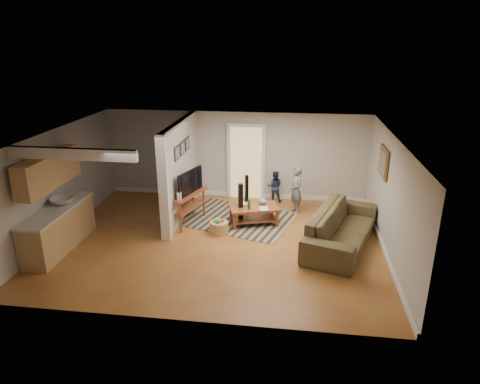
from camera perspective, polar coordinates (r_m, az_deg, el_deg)
name	(u,v)px	position (r m, az deg, el deg)	size (l,w,h in m)	color
ground	(218,241)	(10.01, -2.95, -6.50)	(7.50, 7.50, 0.00)	brown
room_shell	(175,174)	(10.09, -8.62, 2.44)	(7.54, 6.02, 2.52)	#B1ADA9
area_rug	(237,218)	(11.16, -0.47, -3.53)	(2.78, 2.03, 0.01)	black
sofa	(340,244)	(10.11, 13.25, -6.78)	(2.84, 1.11, 0.83)	#4C4326
coffee_table	(254,210)	(10.74, 1.92, -2.42)	(1.36, 1.03, 0.71)	brown
tv_console	(187,196)	(10.71, -7.11, -0.50)	(0.85, 1.38, 1.11)	brown
speaker_left	(241,204)	(10.62, 0.08, -1.67)	(0.11, 0.11, 1.08)	black
speaker_right	(247,191)	(11.83, 0.88, 0.17)	(0.09, 0.09, 0.90)	black
toy_basket	(219,227)	(10.32, -2.83, -4.64)	(0.44, 0.44, 0.40)	#9E8144
child	(295,212)	(11.64, 7.34, -2.72)	(0.47, 0.31, 1.29)	slate
toddler	(274,201)	(12.35, 4.58, -1.26)	(0.44, 0.35, 0.91)	#202A44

